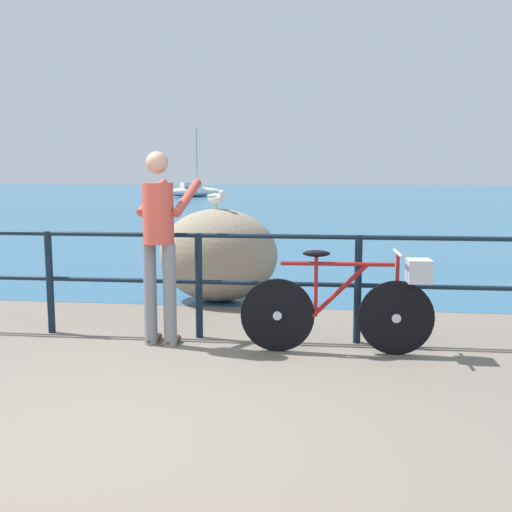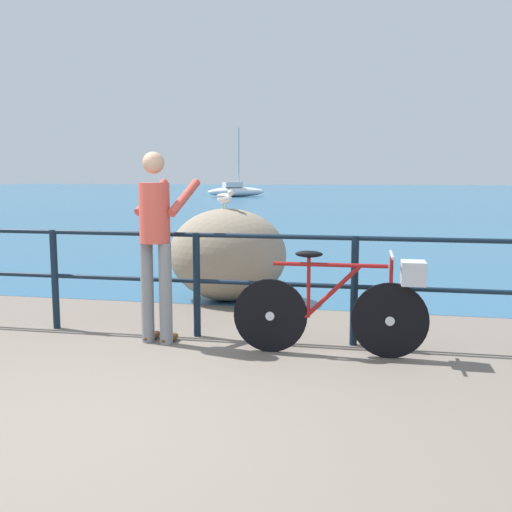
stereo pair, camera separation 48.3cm
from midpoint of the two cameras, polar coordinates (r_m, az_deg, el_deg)
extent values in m
cube|color=#6B6056|center=(23.41, 3.37, 3.78)|extent=(120.00, 120.00, 0.10)
cube|color=#285B7F|center=(51.93, 5.38, 6.00)|extent=(120.00, 90.00, 0.01)
cylinder|color=black|center=(6.34, -21.21, -2.39)|extent=(0.07, 0.07, 1.02)
cylinder|color=black|center=(5.79, -7.87, -2.87)|extent=(0.07, 0.07, 1.02)
cylinder|color=black|center=(5.60, 7.29, -3.22)|extent=(0.07, 0.07, 1.02)
cylinder|color=black|center=(5.72, -7.96, 1.96)|extent=(9.07, 0.04, 0.04)
cylinder|color=black|center=(5.78, -7.88, -2.48)|extent=(9.07, 0.04, 0.04)
cylinder|color=black|center=(5.33, -0.53, -5.71)|extent=(0.66, 0.05, 0.66)
cylinder|color=#B7BCC6|center=(5.33, -0.53, -5.71)|extent=(0.08, 0.06, 0.08)
cylinder|color=black|center=(5.32, 10.73, -5.86)|extent=(0.66, 0.05, 0.66)
cylinder|color=#B7BCC6|center=(5.32, 10.73, -5.86)|extent=(0.08, 0.06, 0.08)
cylinder|color=maroon|center=(5.21, 5.16, -0.78)|extent=(0.99, 0.06, 0.04)
cylinder|color=maroon|center=(5.25, 5.41, -3.32)|extent=(0.50, 0.05, 0.50)
cylinder|color=maroon|center=(5.25, 3.14, -2.97)|extent=(0.03, 0.03, 0.53)
ellipsoid|color=black|center=(5.20, 3.16, 0.23)|extent=(0.24, 0.11, 0.06)
cylinder|color=maroon|center=(5.26, 10.81, -2.84)|extent=(0.03, 0.03, 0.57)
cylinder|color=#B7BCC6|center=(5.22, 10.89, 0.24)|extent=(0.04, 0.48, 0.03)
cube|color=#B7BCC6|center=(5.26, 12.80, -1.41)|extent=(0.21, 0.24, 0.20)
cylinder|color=slate|center=(5.65, -12.51, -3.61)|extent=(0.12, 0.12, 0.95)
ellipsoid|color=#513319|center=(5.80, -12.08, -7.72)|extent=(0.15, 0.27, 0.08)
cylinder|color=slate|center=(5.55, -10.73, -3.76)|extent=(0.12, 0.12, 0.95)
ellipsoid|color=#513319|center=(5.70, -10.33, -7.93)|extent=(0.15, 0.27, 0.08)
cylinder|color=#CC4C3F|center=(5.50, -11.84, 4.00)|extent=(0.28, 0.28, 0.55)
sphere|color=tan|center=(5.49, -11.98, 8.74)|extent=(0.20, 0.20, 0.20)
cylinder|color=#CC4C3F|center=(5.79, -12.24, 5.53)|extent=(0.18, 0.52, 0.34)
cylinder|color=#CC4C3F|center=(5.62, -9.06, 5.54)|extent=(0.18, 0.52, 0.34)
ellipsoid|color=gray|center=(7.45, -5.48, 0.08)|extent=(1.48, 1.15, 1.16)
cylinder|color=gold|center=(7.40, -5.66, 4.76)|extent=(0.01, 0.01, 0.06)
cylinder|color=gold|center=(7.37, -5.92, 4.75)|extent=(0.01, 0.01, 0.06)
ellipsoid|color=white|center=(7.38, -5.80, 5.49)|extent=(0.27, 0.24, 0.13)
ellipsoid|color=#9E9EA3|center=(7.39, -5.90, 5.73)|extent=(0.26, 0.24, 0.06)
sphere|color=white|center=(7.29, -5.20, 6.02)|extent=(0.08, 0.08, 0.08)
cone|color=gold|center=(7.25, -4.94, 5.97)|extent=(0.05, 0.05, 0.02)
ellipsoid|color=white|center=(43.24, -6.22, 6.11)|extent=(4.30, 3.69, 0.70)
cube|color=silver|center=(43.11, -6.60, 6.80)|extent=(1.52, 1.42, 0.36)
cylinder|color=#B2B2B7|center=(43.33, -6.03, 9.35)|extent=(0.10, 0.10, 4.20)
camera|label=1|loc=(0.24, -92.29, -0.31)|focal=41.82mm
camera|label=2|loc=(0.24, 87.71, 0.31)|focal=41.82mm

